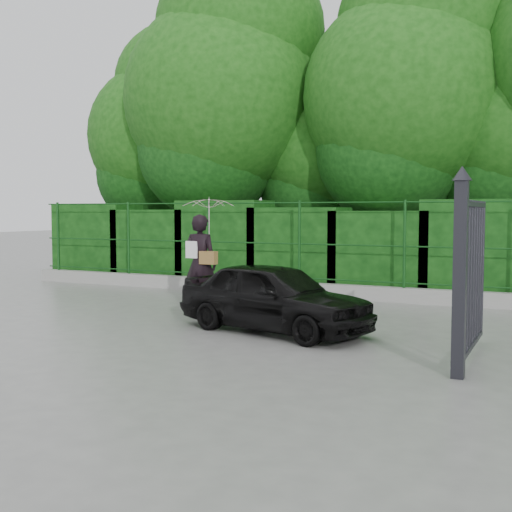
% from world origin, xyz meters
% --- Properties ---
extents(ground, '(80.00, 80.00, 0.00)m').
position_xyz_m(ground, '(0.00, 0.00, 0.00)').
color(ground, gray).
extents(kerb, '(14.00, 0.25, 0.30)m').
position_xyz_m(kerb, '(0.00, 4.50, 0.15)').
color(kerb, '#9E9E99').
rests_on(kerb, ground).
extents(fence, '(14.13, 0.06, 1.80)m').
position_xyz_m(fence, '(0.22, 4.50, 1.20)').
color(fence, '#114013').
rests_on(fence, kerb).
extents(hedge, '(14.20, 1.20, 2.13)m').
position_xyz_m(hedge, '(0.05, 5.50, 1.01)').
color(hedge, black).
rests_on(hedge, ground).
extents(trees, '(17.10, 6.15, 8.08)m').
position_xyz_m(trees, '(1.14, 7.74, 4.62)').
color(trees, black).
rests_on(trees, ground).
extents(gate, '(0.22, 2.33, 2.36)m').
position_xyz_m(gate, '(4.60, -0.72, 1.19)').
color(gate, '#222228').
rests_on(gate, ground).
extents(woman, '(0.98, 0.99, 2.14)m').
position_xyz_m(woman, '(-0.41, 1.82, 1.39)').
color(woman, black).
rests_on(woman, ground).
extents(car, '(3.42, 2.06, 1.09)m').
position_xyz_m(car, '(1.61, 0.44, 0.55)').
color(car, black).
rests_on(car, ground).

